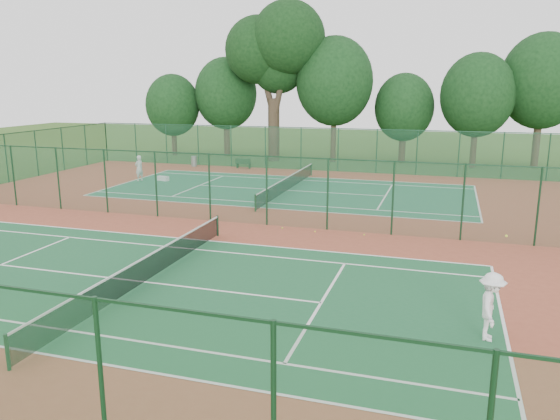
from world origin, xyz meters
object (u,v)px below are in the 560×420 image
object	(u,v)px
trash_bin	(194,161)
big_tree	(275,49)
player_near	(491,307)
bench	(243,163)
player_far	(139,168)
kit_bag	(163,178)

from	to	relation	value
trash_bin	big_tree	xyz separation A→B (m)	(5.56, 5.59, 9.49)
player_near	big_tree	world-z (taller)	big_tree
bench	big_tree	xyz separation A→B (m)	(1.09, 5.44, 9.50)
player_near	big_tree	xyz separation A→B (m)	(-16.62, 32.85, 8.96)
big_tree	bench	bearing A→B (deg)	-101.36
player_near	trash_bin	xyz separation A→B (m)	(-22.18, 27.27, -0.53)
trash_bin	bench	bearing A→B (deg)	1.80
player_far	kit_bag	xyz separation A→B (m)	(1.61, 0.55, -0.77)
player_far	player_near	bearing A→B (deg)	68.42
big_tree	trash_bin	bearing A→B (deg)	-134.88
player_near	bench	bearing A→B (deg)	36.11
player_far	kit_bag	world-z (taller)	player_far
kit_bag	trash_bin	bearing A→B (deg)	110.95
player_near	kit_bag	world-z (taller)	player_near
player_near	trash_bin	size ratio (longest dim) A/B	2.20
trash_bin	bench	xyz separation A→B (m)	(4.47, 0.14, -0.01)
bench	player_near	bearing A→B (deg)	-58.72
player_near	player_far	bearing A→B (deg)	52.65
kit_bag	big_tree	xyz separation A→B (m)	(4.54, 12.80, 9.76)
kit_bag	player_far	bearing A→B (deg)	-148.37
bench	kit_bag	size ratio (longest dim) A/B	1.54
kit_bag	big_tree	size ratio (longest dim) A/B	0.06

